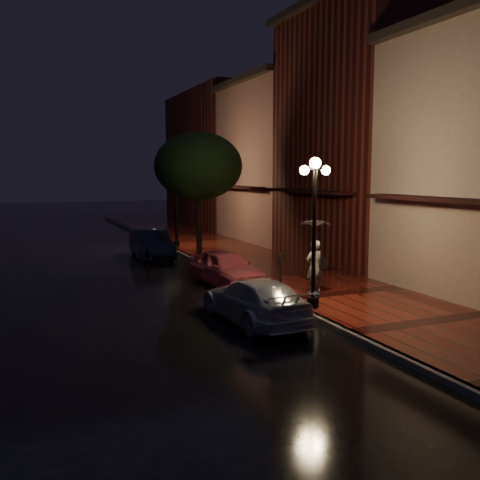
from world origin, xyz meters
name	(u,v)px	position (x,y,z in m)	size (l,w,h in m)	color
ground	(236,281)	(0.00, 0.00, 0.00)	(120.00, 120.00, 0.00)	black
sidewalk	(289,275)	(2.25, 0.00, 0.07)	(4.50, 60.00, 0.15)	#4B120D
curb	(236,279)	(0.00, 0.00, 0.07)	(0.25, 60.00, 0.15)	#595451
storefront_mid	(363,140)	(7.00, 2.00, 5.50)	(5.00, 8.00, 11.00)	#511914
storefront_far	(280,165)	(7.00, 10.00, 4.50)	(5.00, 8.00, 9.00)	#8C5951
storefront_extra	(219,160)	(7.00, 20.00, 5.00)	(5.00, 12.00, 10.00)	#511914
streetlamp_near	(314,223)	(0.35, -5.00, 2.60)	(0.96, 0.36, 4.31)	black
streetlamp_far	(176,200)	(0.35, 9.00, 2.60)	(0.96, 0.36, 4.31)	black
street_tree	(199,168)	(0.61, 5.99, 4.24)	(4.16, 4.16, 5.80)	black
pink_car	(226,268)	(-0.60, -0.54, 0.65)	(1.53, 3.80, 1.30)	#E55E69
navy_car	(152,244)	(-1.56, 6.64, 0.68)	(1.44, 4.13, 1.36)	black
silver_car	(255,300)	(-1.63, -5.25, 0.60)	(1.68, 4.14, 1.20)	#B0B1B8
woman_with_umbrella	(315,244)	(1.31, -3.45, 1.75)	(1.01, 1.03, 2.42)	silver
parking_meter	(280,270)	(0.15, -3.33, 0.97)	(0.13, 0.10, 1.35)	black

